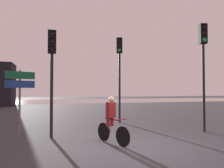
{
  "coord_description": "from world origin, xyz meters",
  "views": [
    {
      "loc": [
        -2.93,
        -6.69,
        1.81
      ],
      "look_at": [
        0.5,
        5.0,
        2.2
      ],
      "focal_mm": 35.0,
      "sensor_mm": 36.0,
      "label": 1
    }
  ],
  "objects": [
    {
      "name": "ground_plane",
      "position": [
        0.0,
        0.0,
        0.0
      ],
      "size": [
        120.0,
        120.0,
        0.0
      ],
      "primitive_type": "plane",
      "color": "#333338"
    },
    {
      "name": "cyclist",
      "position": [
        -0.81,
        0.61,
        0.82
      ],
      "size": [
        0.74,
        1.6,
        1.62
      ],
      "rotation": [
        0.0,
        0.0,
        -2.75
      ],
      "color": "black",
      "rests_on": "ground"
    },
    {
      "name": "traffic_light_near_left",
      "position": [
        -2.8,
        2.1,
        2.92
      ],
      "size": [
        0.33,
        0.34,
        4.18
      ],
      "rotation": [
        0.0,
        0.0,
        3.12
      ],
      "color": "black",
      "rests_on": "ground"
    },
    {
      "name": "direction_sign_post",
      "position": [
        -3.95,
        2.24,
        1.79
      ],
      "size": [
        1.01,
        0.49,
        2.6
      ],
      "rotation": [
        0.0,
        0.0,
        3.58
      ],
      "color": "slate",
      "rests_on": "ground"
    },
    {
      "name": "traffic_light_center",
      "position": [
        1.05,
        5.32,
        3.39
      ],
      "size": [
        0.39,
        0.41,
        4.92
      ],
      "rotation": [
        0.0,
        0.0,
        2.69
      ],
      "color": "black",
      "rests_on": "ground"
    },
    {
      "name": "traffic_light_near_right",
      "position": [
        3.73,
        1.49,
        3.34
      ],
      "size": [
        0.36,
        0.38,
        4.83
      ],
      "rotation": [
        0.0,
        0.0,
        2.95
      ],
      "color": "black",
      "rests_on": "ground"
    },
    {
      "name": "water_strip",
      "position": [
        0.0,
        32.57,
        0.0
      ],
      "size": [
        80.0,
        16.0,
        0.01
      ],
      "primitive_type": "cube",
      "color": "gray",
      "rests_on": "ground"
    }
  ]
}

